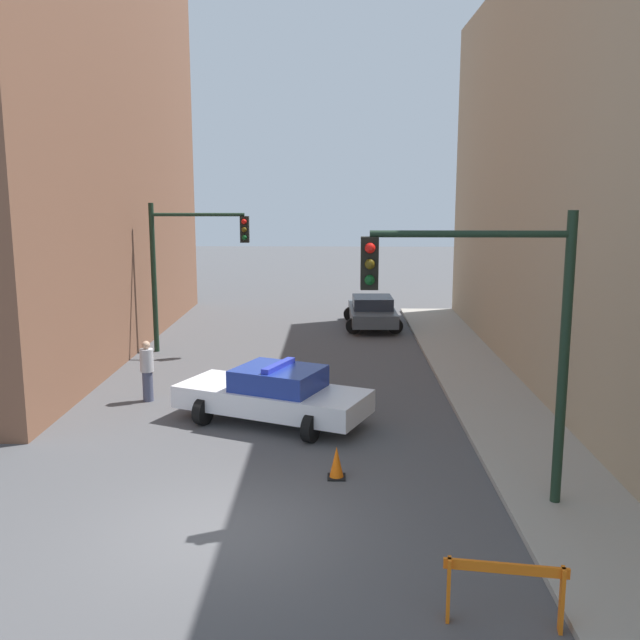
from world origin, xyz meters
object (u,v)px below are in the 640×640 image
(pedestrian_crossing, at_px, (147,370))
(barrier_mid, at_px, (505,583))
(police_car, at_px, (274,394))
(traffic_cone, at_px, (337,463))
(traffic_light_far, at_px, (184,256))
(parked_car_near, at_px, (372,311))
(traffic_light_near, at_px, (498,315))

(pedestrian_crossing, relative_size, barrier_mid, 1.04)
(police_car, bearing_deg, traffic_cone, -132.04)
(traffic_light_far, distance_m, police_car, 8.96)
(traffic_cone, bearing_deg, parked_car_near, 84.59)
(traffic_light_far, xyz_separation_m, traffic_cone, (5.26, -11.09, -3.08))
(parked_car_near, xyz_separation_m, traffic_cone, (-1.49, -15.71, -0.36))
(parked_car_near, bearing_deg, pedestrian_crossing, -123.15)
(traffic_light_far, height_order, pedestrian_crossing, traffic_light_far)
(traffic_light_far, bearing_deg, parked_car_near, 34.44)
(traffic_light_far, xyz_separation_m, police_car, (3.72, -7.70, -2.67))
(parked_car_near, relative_size, pedestrian_crossing, 2.61)
(traffic_light_near, xyz_separation_m, traffic_cone, (-2.77, 1.25, -3.21))
(traffic_light_far, bearing_deg, barrier_mid, -64.94)
(police_car, bearing_deg, traffic_light_near, -113.53)
(police_car, relative_size, parked_car_near, 1.16)
(traffic_light_far, relative_size, police_car, 1.03)
(police_car, height_order, barrier_mid, police_car)
(pedestrian_crossing, xyz_separation_m, traffic_cone, (5.11, -5.14, -0.54))
(traffic_light_far, relative_size, pedestrian_crossing, 3.13)
(traffic_light_near, bearing_deg, police_car, 132.91)
(traffic_light_far, relative_size, barrier_mid, 3.27)
(traffic_light_near, height_order, police_car, traffic_light_near)
(barrier_mid, height_order, traffic_cone, barrier_mid)
(police_car, height_order, parked_car_near, police_car)
(pedestrian_crossing, height_order, barrier_mid, pedestrian_crossing)
(traffic_light_far, xyz_separation_m, barrier_mid, (7.45, -15.93, -2.78))
(traffic_light_far, xyz_separation_m, pedestrian_crossing, (0.15, -5.94, -2.54))
(traffic_light_near, xyz_separation_m, traffic_light_far, (-8.03, 12.34, -0.13))
(traffic_light_near, height_order, traffic_cone, traffic_light_near)
(pedestrian_crossing, relative_size, traffic_cone, 2.53)
(police_car, bearing_deg, parked_car_near, 9.78)
(traffic_light_near, xyz_separation_m, parked_car_near, (-1.29, 16.96, -2.86))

